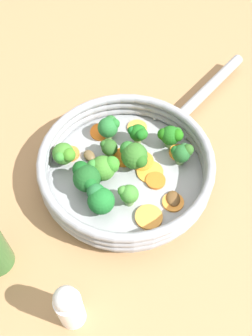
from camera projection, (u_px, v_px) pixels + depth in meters
ground_plane at (126, 178)px, 0.70m from camera, size 4.00×4.00×0.00m
skillet at (126, 175)px, 0.69m from camera, size 0.28×0.28×0.02m
skillet_rim_wall at (126, 165)px, 0.67m from camera, size 0.30×0.30×0.05m
skillet_handle at (208, 89)px, 0.79m from camera, size 0.11×0.22×0.02m
skillet_rivet_left at (186, 137)px, 0.73m from camera, size 0.01×0.01×0.01m
skillet_rivet_right at (155, 118)px, 0.75m from camera, size 0.01×0.01×0.01m
carrot_slice_0 at (70, 154)px, 0.71m from camera, size 0.04×0.04×0.01m
carrot_slice_1 at (150, 172)px, 0.69m from camera, size 0.06×0.06×0.00m
carrot_slice_2 at (156, 181)px, 0.67m from camera, size 0.04×0.04×0.01m
carrot_slice_3 at (124, 157)px, 0.70m from camera, size 0.06×0.06×0.01m
carrot_slice_4 at (137, 127)px, 0.74m from camera, size 0.05×0.05×0.00m
carrot_slice_5 at (103, 131)px, 0.74m from camera, size 0.04×0.04×0.00m
carrot_slice_6 at (179, 153)px, 0.71m from camera, size 0.04×0.04×0.00m
carrot_slice_7 at (142, 161)px, 0.70m from camera, size 0.05×0.05×0.01m
carrot_slice_8 at (173, 202)px, 0.65m from camera, size 0.04×0.04×0.00m
carrot_slice_9 at (149, 217)px, 0.63m from camera, size 0.06×0.06×0.01m
broccoli_floret_0 at (171, 135)px, 0.70m from camera, size 0.04×0.04×0.04m
broccoli_floret_1 at (138, 133)px, 0.70m from camera, size 0.04×0.03×0.04m
broccoli_floret_2 at (134, 155)px, 0.67m from camera, size 0.06×0.05×0.05m
broccoli_floret_3 at (64, 154)px, 0.67m from camera, size 0.04×0.04×0.05m
broccoli_floret_4 at (109, 127)px, 0.71m from camera, size 0.04×0.04×0.05m
broccoli_floret_5 at (128, 194)px, 0.63m from camera, size 0.03×0.03×0.04m
broccoli_floret_6 at (100, 199)px, 0.62m from camera, size 0.05×0.04×0.05m
broccoli_floret_7 at (86, 177)px, 0.64m from camera, size 0.06×0.05×0.06m
broccoli_floret_8 at (109, 147)px, 0.69m from camera, size 0.03×0.03×0.04m
broccoli_floret_9 at (104, 167)px, 0.66m from camera, size 0.04×0.05×0.05m
broccoli_floret_10 at (182, 153)px, 0.68m from camera, size 0.03×0.04×0.04m
mushroom_piece_0 at (89, 156)px, 0.70m from camera, size 0.03×0.02×0.01m
mushroom_piece_1 at (87, 175)px, 0.68m from camera, size 0.04×0.04×0.01m
mushroom_piece_2 at (105, 163)px, 0.69m from camera, size 0.04×0.04×0.01m
mushroom_piece_3 at (173, 199)px, 0.65m from camera, size 0.04×0.03×0.01m
salt_shaker at (69, 307)px, 0.52m from camera, size 0.04×0.04×0.11m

